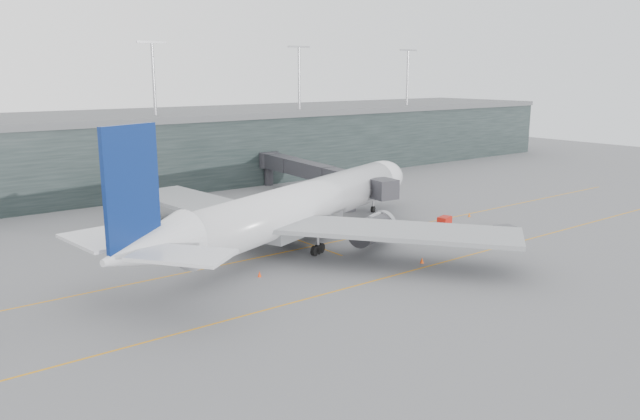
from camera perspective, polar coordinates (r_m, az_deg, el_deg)
ground at (r=86.64m, az=-4.75°, el=-3.27°), size 320.00×320.00×0.00m
taxiline_a at (r=83.43m, az=-3.25°, el=-3.86°), size 160.00×0.25×0.02m
taxiline_b at (r=71.40m, az=4.09°, el=-6.70°), size 160.00×0.25×0.02m
taxiline_lead_main at (r=105.79m, az=-8.37°, el=-0.47°), size 0.25×60.00×0.02m
terminal at (r=136.81m, az=-18.20°, el=5.19°), size 240.00×36.00×29.00m
main_aircraft at (r=86.51m, az=-1.75°, el=0.31°), size 63.88×59.03×18.64m
jet_bridge at (r=118.98m, az=-1.69°, el=3.69°), size 8.65×46.70×7.11m
gse_cart at (r=98.70m, az=11.32°, el=-1.00°), size 2.62×2.02×1.58m
baggage_dolly at (r=100.31m, az=16.56°, el=-1.48°), size 3.32×2.94×0.28m
uld_a at (r=93.37m, az=-10.97°, el=-1.61°), size 2.73×2.43×2.09m
uld_b at (r=95.12m, az=-9.27°, el=-1.36°), size 2.34×2.04×1.85m
uld_c at (r=93.64m, az=-8.57°, el=-1.50°), size 2.61×2.29×2.03m
cone_nose at (r=106.30m, az=13.50°, el=-0.43°), size 0.45×0.45×0.72m
cone_wing_stbd at (r=79.47m, az=9.31°, el=-4.56°), size 0.48×0.48×0.76m
cone_wing_port at (r=98.95m, az=-4.08°, el=-1.07°), size 0.43×0.43×0.69m
cone_tail at (r=73.67m, az=-5.55°, el=-5.84°), size 0.44×0.44×0.70m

